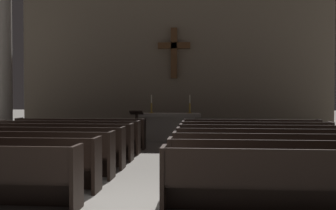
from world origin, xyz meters
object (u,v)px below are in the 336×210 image
at_px(pew_right_row_1, 308,182).
at_px(candlestick_right, 190,107).
at_px(pew_left_row_5, 54,141).
at_px(pew_right_row_5, 262,144).
at_px(lectern, 136,128).
at_px(pew_right_row_2, 291,168).
at_px(candlestick_left, 151,107).
at_px(pew_left_row_3, 14,154).
at_px(pew_right_row_6, 256,139).
at_px(pew_left_row_6, 69,137).
at_px(pew_right_row_7, 251,135).
at_px(pew_left_row_7, 81,133).
at_px(column_left_second, 4,64).
at_px(pew_right_row_3, 278,157).
at_px(pew_right_row_4, 269,150).
at_px(altar, 171,126).
at_px(pew_left_row_4, 37,147).

height_order(pew_right_row_1, candlestick_right, candlestick_right).
relative_size(pew_left_row_5, pew_right_row_5, 1.00).
height_order(candlestick_right, lectern, candlestick_right).
xyz_separation_m(pew_right_row_2, candlestick_left, (-3.32, 8.03, 0.75)).
bearing_deg(pew_left_row_3, pew_right_row_6, 32.75).
distance_m(pew_left_row_6, pew_right_row_7, 5.36).
height_order(pew_left_row_7, column_left_second, column_left_second).
distance_m(pew_right_row_3, pew_right_row_7, 4.49).
distance_m(pew_right_row_2, lectern, 7.76).
distance_m(pew_left_row_7, pew_right_row_7, 5.24).
relative_size(pew_right_row_4, pew_right_row_7, 1.00).
xyz_separation_m(pew_right_row_2, pew_right_row_5, (0.00, 3.37, 0.00)).
relative_size(pew_left_row_7, pew_right_row_6, 1.00).
distance_m(pew_left_row_3, pew_right_row_5, 5.70).
bearing_deg(pew_left_row_6, column_left_second, 139.76).
height_order(pew_left_row_3, pew_right_row_6, same).
bearing_deg(pew_left_row_5, pew_right_row_1, -40.62).
bearing_deg(altar, pew_right_row_2, -71.93).
xyz_separation_m(pew_right_row_6, candlestick_right, (-1.92, 3.54, 0.75)).
bearing_deg(pew_right_row_4, pew_left_row_4, 180.00).
bearing_deg(column_left_second, pew_left_row_3, -61.83).
bearing_deg(pew_right_row_2, pew_left_row_4, 156.79).
distance_m(pew_left_row_4, pew_right_row_1, 6.23).
distance_m(pew_right_row_5, altar, 5.35).
bearing_deg(pew_right_row_3, pew_left_row_6, 147.25).
bearing_deg(candlestick_left, pew_right_row_3, -64.33).
relative_size(pew_left_row_6, pew_right_row_6, 1.00).
distance_m(pew_left_row_3, pew_left_row_5, 2.25).
bearing_deg(pew_left_row_7, pew_right_row_3, -40.62).
relative_size(pew_left_row_7, pew_right_row_2, 1.00).
bearing_deg(pew_left_row_3, pew_left_row_4, 90.00).
height_order(pew_left_row_6, pew_right_row_1, same).
height_order(pew_right_row_2, candlestick_right, candlestick_right).
xyz_separation_m(pew_left_row_6, pew_right_row_4, (5.24, -2.25, 0.00)).
bearing_deg(pew_right_row_1, pew_left_row_5, 139.38).
xyz_separation_m(pew_right_row_4, candlestick_left, (-3.32, 5.78, 0.75)).
distance_m(pew_right_row_1, candlestick_right, 9.38).
relative_size(pew_left_row_6, pew_right_row_4, 1.00).
bearing_deg(pew_right_row_5, pew_right_row_7, 90.00).
relative_size(pew_right_row_5, candlestick_left, 6.05).
bearing_deg(candlestick_left, candlestick_right, 0.00).
relative_size(pew_left_row_6, pew_right_row_1, 1.00).
height_order(pew_left_row_3, pew_right_row_2, same).
bearing_deg(pew_right_row_5, pew_right_row_2, -90.00).
distance_m(pew_left_row_3, pew_right_row_2, 5.36).
distance_m(pew_right_row_6, pew_right_row_7, 1.12).
distance_m(pew_right_row_1, pew_right_row_6, 5.62).
xyz_separation_m(pew_left_row_4, pew_right_row_4, (5.24, 0.00, 0.00)).
height_order(pew_right_row_1, lectern, lectern).
xyz_separation_m(pew_right_row_2, pew_right_row_4, (0.00, 2.25, 0.00)).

